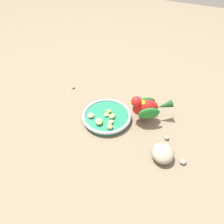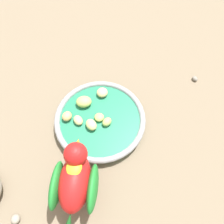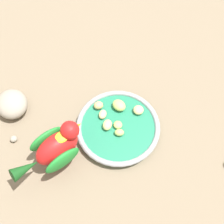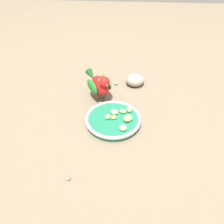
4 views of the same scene
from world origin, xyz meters
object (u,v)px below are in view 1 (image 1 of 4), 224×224
Objects in this scene: feeding_bowl at (107,116)px; pebble_1 at (73,88)px; apple_piece_6 at (109,111)px; pebble_0 at (183,161)px; apple_piece_2 at (112,116)px; pebble_2 at (167,138)px; apple_piece_5 at (91,116)px; parrot at (146,107)px; apple_piece_0 at (107,114)px; apple_piece_4 at (99,121)px; apple_piece_1 at (111,122)px; apple_piece_3 at (110,127)px; rock_large at (163,153)px.

feeding_bowl is 0.30m from pebble_1.
pebble_0 is (-0.10, -0.37, -0.02)m from apple_piece_6.
apple_piece_6 is 1.50× the size of pebble_1.
apple_piece_6 is at bearing 51.02° from apple_piece_2.
apple_piece_6 reaches higher than pebble_2.
apple_piece_5 is at bearing 85.19° from pebble_0.
parrot is at bearing -59.96° from apple_piece_2.
apple_piece_0 is 1.24× the size of pebble_2.
apple_piece_4 is at bearing 172.65° from feeding_bowl.
apple_piece_3 reaches higher than apple_piece_1.
apple_piece_3 is at bearing -162.03° from apple_piece_2.
apple_piece_1 is (-0.04, -0.04, 0.01)m from feeding_bowl.
rock_large reaches higher than feeding_bowl.
apple_piece_0 is at bearing -175.69° from apple_piece_6.
pebble_1 is (0.21, 0.56, -0.02)m from rock_large.
rock_large reaches higher than apple_piece_1.
apple_piece_3 is 0.37m from pebble_1.
apple_piece_3 reaches higher than pebble_0.
parrot reaches higher than apple_piece_3.
feeding_bowl is 0.30m from rock_large.
apple_piece_4 reaches higher than apple_piece_0.
apple_piece_6 is (0.08, -0.01, -0.00)m from apple_piece_4.
apple_piece_0 is 0.13× the size of parrot.
apple_piece_1 is 0.03m from apple_piece_3.
apple_piece_1 is at bearing -132.81° from feeding_bowl.
feeding_bowl is at bearing -7.35° from apple_piece_4.
feeding_bowl is at bearing 19.88° from apple_piece_0.
apple_piece_1 is 1.07× the size of apple_piece_3.
apple_piece_5 is at bearing 98.17° from pebble_2.
apple_piece_2 reaches higher than pebble_0.
apple_piece_6 is at bearing 4.31° from apple_piece_0.
pebble_2 is (0.07, -0.29, -0.03)m from apple_piece_4.
pebble_2 is (0.05, -0.34, -0.02)m from apple_piece_5.
apple_piece_6 is (0.02, 0.00, 0.00)m from apple_piece_0.
apple_piece_4 reaches higher than apple_piece_2.
pebble_0 is at bearing -134.80° from pebble_2.
apple_piece_3 is 0.14× the size of parrot.
apple_piece_4 is 0.30m from rock_large.
apple_piece_0 is 0.03m from apple_piece_2.
apple_piece_0 is at bearing 73.03° from rock_large.
apple_piece_6 is 0.27× the size of rock_large.
apple_piece_1 and apple_piece_6 have the same top height.
apple_piece_5 is 1.70× the size of pebble_1.
apple_piece_4 reaches higher than apple_piece_6.
rock_large is at bearing -110.99° from apple_piece_6.
rock_large is (-0.16, -0.13, -0.05)m from parrot.
apple_piece_6 is 1.29× the size of pebble_2.
parrot is at bearing 38.93° from rock_large.
pebble_1 is at bearing 67.37° from apple_piece_2.
rock_large is at bearing -108.50° from apple_piece_2.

